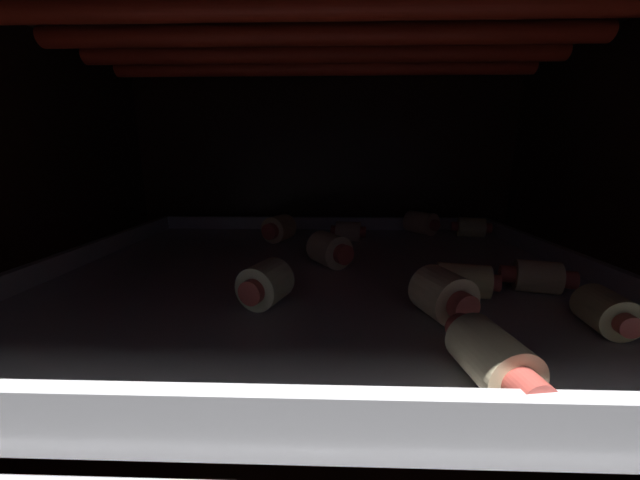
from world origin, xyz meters
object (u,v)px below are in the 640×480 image
(pig_in_blanket_mid_6, at_px, (348,232))
(pig_in_blanket_mid_9, at_px, (471,227))
(pig_in_blanket_mid_1, at_px, (329,250))
(pig_in_blanket_mid_2, at_px, (463,280))
(pig_in_blanket_mid_10, at_px, (443,295))
(pig_in_blanket_mid_5, at_px, (492,357))
(pig_in_blanket_mid_8, at_px, (279,228))
(baking_tray_mid, at_px, (319,275))
(pig_in_blanket_mid_0, at_px, (537,277))
(heating_element, at_px, (319,34))
(oven_rack_mid, at_px, (319,285))
(pig_in_blanket_mid_4, at_px, (421,223))
(pig_in_blanket_mid_7, at_px, (606,311))
(pig_in_blanket_mid_3, at_px, (265,284))

(pig_in_blanket_mid_6, distance_m, pig_in_blanket_mid_9, 0.17)
(pig_in_blanket_mid_1, relative_size, pig_in_blanket_mid_2, 1.07)
(pig_in_blanket_mid_1, xyz_separation_m, pig_in_blanket_mid_10, (0.07, -0.11, 0.00))
(pig_in_blanket_mid_5, xyz_separation_m, pig_in_blanket_mid_8, (-0.14, 0.28, 0.00))
(baking_tray_mid, bearing_deg, pig_in_blanket_mid_2, -27.45)
(pig_in_blanket_mid_0, distance_m, pig_in_blanket_mid_10, 0.10)
(heating_element, xyz_separation_m, pig_in_blanket_mid_8, (-0.05, 0.12, -0.18))
(oven_rack_mid, distance_m, pig_in_blanket_mid_4, 0.22)
(pig_in_blanket_mid_8, bearing_deg, pig_in_blanket_mid_4, 14.54)
(pig_in_blanket_mid_7, distance_m, pig_in_blanket_mid_8, 0.32)
(pig_in_blanket_mid_3, relative_size, pig_in_blanket_mid_7, 1.03)
(oven_rack_mid, distance_m, pig_in_blanket_mid_3, 0.09)
(pig_in_blanket_mid_0, xyz_separation_m, pig_in_blanket_mid_3, (-0.21, -0.03, 0.00))
(baking_tray_mid, distance_m, pig_in_blanket_mid_5, 0.18)
(pig_in_blanket_mid_10, bearing_deg, baking_tray_mid, 130.95)
(pig_in_blanket_mid_3, bearing_deg, heating_element, 65.31)
(pig_in_blanket_mid_0, distance_m, pig_in_blanket_mid_8, 0.28)
(oven_rack_mid, xyz_separation_m, pig_in_blanket_mid_0, (0.17, -0.05, 0.03))
(pig_in_blanket_mid_1, bearing_deg, pig_in_blanket_mid_4, 49.71)
(oven_rack_mid, bearing_deg, pig_in_blanket_mid_3, -114.69)
(pig_in_blanket_mid_9, xyz_separation_m, pig_in_blanket_mid_10, (-0.12, -0.24, 0.00))
(pig_in_blanket_mid_4, xyz_separation_m, pig_in_blanket_mid_5, (-0.05, -0.33, -0.00))
(pig_in_blanket_mid_0, relative_size, pig_in_blanket_mid_3, 1.20)
(heating_element, bearing_deg, pig_in_blanket_mid_5, -62.64)
(heating_element, xyz_separation_m, baking_tray_mid, (0.00, 0.00, -0.20))
(pig_in_blanket_mid_6, bearing_deg, baking_tray_mid, -105.71)
(pig_in_blanket_mid_0, height_order, pig_in_blanket_mid_10, pig_in_blanket_mid_10)
(pig_in_blanket_mid_8, bearing_deg, pig_in_blanket_mid_0, -35.88)
(heating_element, relative_size, pig_in_blanket_mid_8, 8.83)
(pig_in_blanket_mid_5, bearing_deg, pig_in_blanket_mid_6, 100.38)
(pig_in_blanket_mid_1, bearing_deg, pig_in_blanket_mid_6, 76.93)
(heating_element, bearing_deg, pig_in_blanket_mid_2, -27.45)
(baking_tray_mid, height_order, pig_in_blanket_mid_0, pig_in_blanket_mid_0)
(pig_in_blanket_mid_10, bearing_deg, pig_in_blanket_mid_2, 54.12)
(heating_element, height_order, pig_in_blanket_mid_4, heating_element)
(oven_rack_mid, xyz_separation_m, pig_in_blanket_mid_9, (0.20, 0.15, 0.03))
(pig_in_blanket_mid_5, bearing_deg, pig_in_blanket_mid_10, 91.00)
(pig_in_blanket_mid_3, relative_size, pig_in_blanket_mid_6, 0.99)
(pig_in_blanket_mid_0, bearing_deg, pig_in_blanket_mid_6, 129.95)
(pig_in_blanket_mid_2, xyz_separation_m, pig_in_blanket_mid_6, (-0.08, 0.17, 0.00))
(baking_tray_mid, bearing_deg, pig_in_blanket_mid_6, 74.29)
(baking_tray_mid, bearing_deg, pig_in_blanket_mid_3, -114.69)
(baking_tray_mid, relative_size, pig_in_blanket_mid_7, 10.97)
(heating_element, xyz_separation_m, oven_rack_mid, (0.00, 0.00, -0.21))
(oven_rack_mid, xyz_separation_m, pig_in_blanket_mid_3, (-0.04, -0.08, 0.03))
(pig_in_blanket_mid_6, bearing_deg, pig_in_blanket_mid_2, -66.00)
(pig_in_blanket_mid_0, bearing_deg, heating_element, 164.33)
(pig_in_blanket_mid_4, height_order, pig_in_blanket_mid_7, pig_in_blanket_mid_4)
(pig_in_blanket_mid_2, bearing_deg, pig_in_blanket_mid_10, -125.88)
(pig_in_blanket_mid_8, bearing_deg, heating_element, -64.66)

